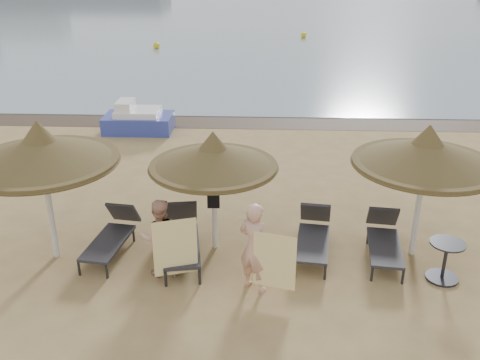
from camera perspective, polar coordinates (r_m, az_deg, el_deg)
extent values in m
plane|color=tan|center=(10.71, -0.17, -9.15)|extent=(160.00, 160.00, 0.00)
cube|color=#463526|center=(19.29, 1.14, 6.19)|extent=(200.00, 1.60, 0.01)
cylinder|color=silver|center=(11.15, -19.58, -3.02)|extent=(0.12, 0.12, 2.11)
cone|color=brown|center=(10.67, -20.51, 3.12)|extent=(2.91, 2.91, 0.55)
cone|color=brown|center=(10.57, -20.76, 4.80)|extent=(0.70, 0.70, 0.45)
cylinder|color=brown|center=(10.76, -20.31, 1.82)|extent=(2.86, 2.86, 0.10)
cylinder|color=silver|center=(10.91, -2.75, -2.89)|extent=(0.11, 0.11, 1.87)
cone|color=brown|center=(10.45, -2.87, 2.65)|extent=(2.58, 2.58, 0.49)
cone|color=brown|center=(10.35, -2.90, 4.17)|extent=(0.62, 0.62, 0.40)
cylinder|color=brown|center=(10.53, -2.84, 1.48)|extent=(2.53, 2.53, 0.09)
cylinder|color=silver|center=(11.19, 18.43, -3.00)|extent=(0.12, 0.12, 2.03)
cone|color=brown|center=(10.72, 19.27, 2.88)|extent=(2.80, 2.80, 0.53)
cone|color=brown|center=(10.61, 19.50, 4.49)|extent=(0.68, 0.68, 0.44)
cylinder|color=brown|center=(10.80, 19.09, 1.64)|extent=(2.75, 2.75, 0.10)
cylinder|color=#25262B|center=(10.82, -16.79, -9.06)|extent=(0.05, 0.05, 0.28)
cylinder|color=#25262B|center=(10.59, -14.02, -9.48)|extent=(0.05, 0.05, 0.28)
cylinder|color=#25262B|center=(11.89, -13.82, -5.53)|extent=(0.05, 0.05, 0.28)
cylinder|color=#25262B|center=(11.69, -11.28, -5.83)|extent=(0.05, 0.05, 0.28)
cube|color=black|center=(11.19, -13.90, -6.51)|extent=(0.83, 1.58, 0.06)
cube|color=black|center=(11.78, -12.32, -3.39)|extent=(0.68, 0.51, 0.57)
cylinder|color=#25262B|center=(10.15, -7.93, -10.42)|extent=(0.06, 0.06, 0.31)
cylinder|color=#25262B|center=(10.14, -4.32, -10.27)|extent=(0.06, 0.06, 0.31)
cylinder|color=#25262B|center=(11.48, -7.83, -6.04)|extent=(0.06, 0.06, 0.31)
cylinder|color=#25262B|center=(11.48, -4.68, -5.90)|extent=(0.06, 0.06, 0.31)
cube|color=black|center=(10.75, -6.24, -7.00)|extent=(0.95, 1.77, 0.07)
cube|color=black|center=(11.49, -6.37, -3.34)|extent=(0.76, 0.58, 0.64)
cylinder|color=#25262B|center=(10.38, 5.86, -9.53)|extent=(0.05, 0.05, 0.29)
cylinder|color=#25262B|center=(10.37, 9.06, -9.77)|extent=(0.05, 0.05, 0.29)
cylinder|color=#25262B|center=(11.60, 6.46, -5.70)|extent=(0.05, 0.05, 0.29)
cylinder|color=#25262B|center=(11.59, 9.29, -5.91)|extent=(0.05, 0.05, 0.29)
cube|color=black|center=(10.93, 7.74, -6.71)|extent=(0.83, 1.61, 0.06)
cube|color=black|center=(11.61, 8.05, -3.43)|extent=(0.69, 0.51, 0.58)
cylinder|color=#25262B|center=(10.50, 13.88, -9.77)|extent=(0.05, 0.05, 0.28)
cylinder|color=#25262B|center=(10.57, 16.97, -9.90)|extent=(0.05, 0.05, 0.28)
cylinder|color=#25262B|center=(11.71, 13.47, -5.98)|extent=(0.05, 0.05, 0.28)
cylinder|color=#25262B|center=(11.77, 16.22, -6.13)|extent=(0.05, 0.05, 0.28)
cube|color=black|center=(11.09, 15.20, -6.95)|extent=(0.80, 1.58, 0.06)
cube|color=black|center=(11.75, 14.97, -3.75)|extent=(0.67, 0.50, 0.57)
cylinder|color=#25262B|center=(11.03, 20.72, -9.71)|extent=(0.61, 0.61, 0.04)
cylinder|color=#25262B|center=(10.84, 21.00, -8.07)|extent=(0.07, 0.07, 0.74)
cylinder|color=#25262B|center=(10.65, 21.30, -6.32)|extent=(0.65, 0.65, 0.03)
imported|color=#D59F87|center=(10.15, -8.61, -5.49)|extent=(0.91, 0.68, 1.81)
imported|color=#D59F87|center=(9.55, 1.59, -6.46)|extent=(1.11, 1.01, 2.03)
cube|color=yellow|center=(9.86, -6.92, -7.17)|extent=(0.78, 0.26, 1.13)
cube|color=yellow|center=(9.48, 3.69, -8.65)|extent=(0.75, 0.23, 1.08)
cube|color=white|center=(10.89, -2.71, -0.47)|extent=(0.34, 0.14, 0.41)
cube|color=black|center=(10.65, -2.85, -2.11)|extent=(0.25, 0.09, 0.35)
cube|color=#2F3D9D|center=(18.58, -10.75, 5.99)|extent=(2.28, 1.35, 0.57)
cube|color=white|center=(18.47, -10.83, 7.04)|extent=(1.45, 1.14, 0.26)
cube|color=white|center=(18.51, -12.15, 7.73)|extent=(0.52, 0.93, 0.36)
sphere|color=yellow|center=(34.15, -8.90, 13.99)|extent=(0.40, 0.40, 0.40)
sphere|color=yellow|center=(38.19, 6.80, 15.10)|extent=(0.38, 0.38, 0.38)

